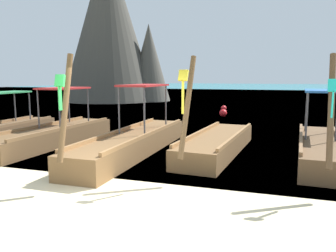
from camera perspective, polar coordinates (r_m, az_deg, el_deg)
name	(u,v)px	position (r m, az deg, el deg)	size (l,w,h in m)	color
ground	(113,202)	(6.47, -9.37, -12.63)	(120.00, 120.00, 0.00)	beige
sea_water	(262,89)	(66.74, 15.81, 6.04)	(120.00, 120.00, 0.00)	#147A89
longtail_boat_blue_ribbon	(53,135)	(12.09, -19.11, -1.41)	(1.40, 5.99, 2.57)	brown
longtail_boat_green_ribbon	(134,141)	(10.22, -5.80, -2.62)	(1.19, 7.00, 2.79)	brown
longtail_boat_yellow_ribbon	(217,144)	(10.32, 8.43, -2.99)	(1.65, 5.93, 2.80)	brown
longtail_boat_turquoise_ribbon	(319,147)	(10.31, 24.47, -3.30)	(1.39, 6.03, 2.79)	brown
karst_rock	(112,26)	(34.13, -9.54, 16.53)	(10.49, 9.14, 15.13)	#47443D
mooring_buoy_near	(224,108)	(23.15, 9.50, 3.00)	(0.39, 0.39, 0.39)	red
mooring_buoy_far	(223,113)	(19.81, 9.41, 2.20)	(0.45, 0.45, 0.45)	red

